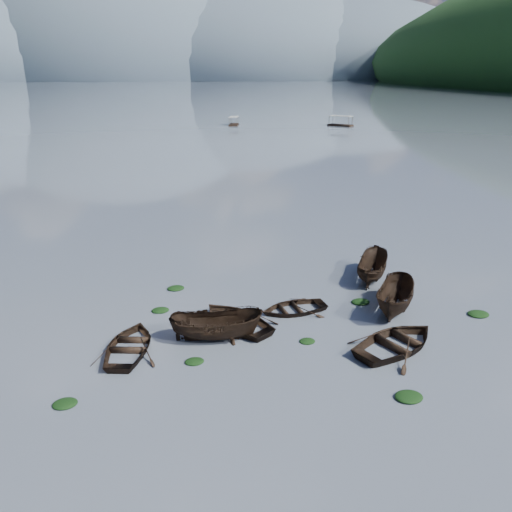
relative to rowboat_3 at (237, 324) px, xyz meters
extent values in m
plane|color=#555D6A|center=(2.02, -7.05, 0.00)|extent=(2400.00, 2400.00, 0.00)
ellipsoid|color=#475666|center=(-57.98, 892.95, 0.00)|extent=(520.00, 520.00, 340.00)
ellipsoid|color=#475666|center=(142.02, 892.95, 0.00)|extent=(520.00, 520.00, 260.00)
ellipsoid|color=#475666|center=(322.02, 892.95, 0.00)|extent=(520.00, 520.00, 220.00)
imported|color=black|center=(-5.52, -1.64, 0.00)|extent=(4.02, 4.97, 0.91)
imported|color=black|center=(-1.24, -1.38, 0.00)|extent=(4.94, 2.40, 1.83)
imported|color=black|center=(0.00, 0.00, 0.00)|extent=(5.37, 5.77, 0.97)
imported|color=black|center=(7.41, -3.93, 0.00)|extent=(6.07, 5.39, 1.04)
imported|color=black|center=(9.10, -0.14, 0.00)|extent=(4.43, 5.24, 1.95)
imported|color=black|center=(3.44, 0.94, 0.00)|extent=(4.18, 3.25, 0.80)
imported|color=black|center=(9.67, 4.58, 0.00)|extent=(3.98, 4.96, 1.83)
ellipsoid|color=black|center=(-7.99, -5.52, 0.00)|extent=(1.02, 0.83, 0.22)
ellipsoid|color=black|center=(-2.52, -3.33, 0.00)|extent=(0.92, 0.73, 0.20)
ellipsoid|color=black|center=(6.11, -7.78, 0.00)|extent=(1.21, 0.96, 0.26)
ellipsoid|color=black|center=(3.24, -2.50, 0.00)|extent=(0.81, 0.69, 0.18)
ellipsoid|color=black|center=(13.51, -1.47, 0.00)|extent=(1.22, 0.97, 0.25)
ellipsoid|color=black|center=(-4.04, 2.40, 0.00)|extent=(1.00, 0.81, 0.21)
ellipsoid|color=black|center=(-3.05, 5.34, 0.00)|extent=(1.08, 0.90, 0.22)
ellipsoid|color=black|center=(7.61, 1.27, 0.00)|extent=(1.10, 0.88, 0.24)
camera|label=1|loc=(-3.48, -23.76, 12.89)|focal=35.00mm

